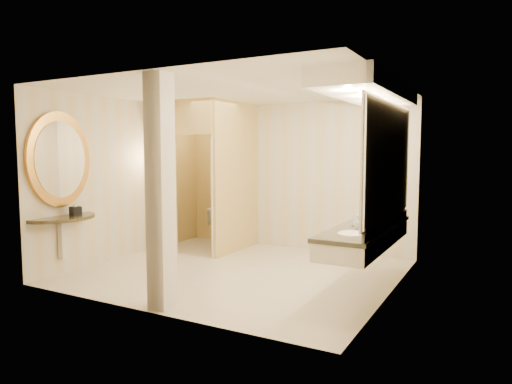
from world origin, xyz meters
TOP-DOWN VIEW (x-y plane):
  - floor at (0.00, 0.00)m, footprint 4.50×4.50m
  - ceiling at (0.00, 0.00)m, footprint 4.50×4.50m
  - wall_back at (0.00, 2.00)m, footprint 4.50×0.02m
  - wall_front at (0.00, -2.00)m, footprint 4.50×0.02m
  - wall_left at (-2.25, 0.00)m, footprint 0.02×4.00m
  - wall_right at (2.25, 0.00)m, footprint 0.02×4.00m
  - toilet_closet at (-1.13, 0.97)m, footprint 1.50×1.55m
  - wall_sconce at (-1.93, 0.43)m, footprint 0.14×0.14m
  - vanity at (1.98, -0.10)m, footprint 0.75×2.52m
  - console_shelf at (-2.21, -1.39)m, footprint 1.06×1.06m
  - pillar at (0.03, -1.80)m, footprint 0.25×0.25m
  - tissue_box at (-2.04, -1.27)m, footprint 0.16×0.16m
  - toilet at (-1.42, 1.75)m, footprint 0.57×0.79m
  - soap_bottle_a at (1.90, -0.31)m, footprint 0.06×0.06m
  - soap_bottle_b at (1.96, 0.16)m, footprint 0.12×0.12m
  - soap_bottle_c at (1.82, -0.19)m, footprint 0.10×0.10m

SIDE VIEW (x-z plane):
  - floor at x=0.00m, z-range 0.00..0.00m
  - toilet at x=-1.42m, z-range 0.00..0.73m
  - soap_bottle_a at x=1.90m, z-range 0.88..0.99m
  - soap_bottle_b at x=1.96m, z-range 0.88..1.00m
  - tissue_box at x=-2.04m, z-range 0.88..1.01m
  - soap_bottle_c at x=1.82m, z-range 0.88..1.07m
  - console_shelf at x=-2.21m, z-range 0.36..2.34m
  - wall_back at x=0.00m, z-range 0.00..2.70m
  - wall_front at x=0.00m, z-range 0.00..2.70m
  - wall_left at x=-2.25m, z-range 0.00..2.70m
  - wall_right at x=2.25m, z-range 0.00..2.70m
  - pillar at x=0.03m, z-range 0.00..2.70m
  - toilet_closet at x=-1.13m, z-range 0.04..2.74m
  - vanity at x=1.98m, z-range 0.58..2.67m
  - wall_sconce at x=-1.93m, z-range 1.52..1.94m
  - ceiling at x=0.00m, z-range 2.70..2.70m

